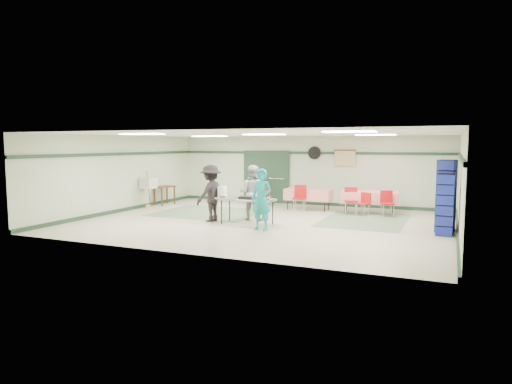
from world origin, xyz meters
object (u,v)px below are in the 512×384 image
at_px(volunteer_dark, 211,193).
at_px(printer_table, 164,189).
at_px(chair_d, 300,195).
at_px(crate_stack_blue_a, 445,205).
at_px(office_printer, 148,183).
at_px(crate_stack_blue_b, 446,197).
at_px(chair_loose_a, 264,192).
at_px(serving_table, 247,201).
at_px(dining_table_a, 369,197).
at_px(chair_c, 387,201).
at_px(crate_stack_red, 446,205).
at_px(broom, 149,189).
at_px(chair_loose_b, 253,192).
at_px(dining_table_b, 308,194).
at_px(chair_b, 351,198).
at_px(chair_a, 364,202).
at_px(volunteer_teal, 261,200).
at_px(volunteer_grey, 252,193).

distance_m(volunteer_dark, printer_table, 4.50).
distance_m(chair_d, printer_table, 5.49).
bearing_deg(chair_d, crate_stack_blue_a, -35.79).
relative_size(chair_d, office_printer, 1.83).
bearing_deg(crate_stack_blue_b, chair_loose_a, 153.95).
distance_m(serving_table, dining_table_a, 4.74).
distance_m(chair_c, chair_d, 3.01).
bearing_deg(crate_stack_red, printer_table, 173.07).
height_order(office_printer, broom, broom).
height_order(volunteer_dark, broom, volunteer_dark).
height_order(chair_loose_b, crate_stack_blue_b, crate_stack_blue_b).
xyz_separation_m(crate_stack_red, crate_stack_blue_b, (0.00, -0.56, 0.31)).
distance_m(dining_table_b, chair_b, 1.77).
distance_m(chair_a, chair_loose_a, 4.19).
xyz_separation_m(volunteer_dark, dining_table_b, (2.03, 3.66, -0.31)).
xyz_separation_m(volunteer_teal, printer_table, (-5.59, 3.43, -0.23)).
bearing_deg(broom, chair_d, 10.75).
distance_m(serving_table, crate_stack_red, 5.66).
relative_size(chair_d, chair_loose_b, 1.09).
relative_size(volunteer_grey, broom, 1.26).
xyz_separation_m(chair_loose_b, crate_stack_red, (7.00, -2.49, 0.15)).
xyz_separation_m(volunteer_dark, chair_b, (3.71, 3.10, -0.31)).
relative_size(chair_loose_a, crate_stack_blue_b, 0.42).
xyz_separation_m(chair_d, office_printer, (-5.48, -1.42, 0.37)).
relative_size(volunteer_teal, chair_a, 2.22).
height_order(dining_table_a, chair_c, chair_c).
distance_m(dining_table_a, broom, 8.12).
distance_m(volunteer_dark, chair_loose_a, 4.14).
distance_m(chair_c, crate_stack_blue_b, 2.88).
distance_m(volunteer_teal, crate_stack_blue_a, 4.86).
xyz_separation_m(dining_table_b, chair_a, (2.13, -0.58, -0.10)).
height_order(volunteer_grey, office_printer, volunteer_grey).
xyz_separation_m(serving_table, crate_stack_red, (5.47, 1.47, -0.03)).
height_order(chair_a, chair_c, chair_c).
bearing_deg(chair_d, serving_table, -109.10).
bearing_deg(chair_a, chair_d, -160.61).
xyz_separation_m(volunteer_teal, office_printer, (-5.59, 2.40, 0.09)).
height_order(dining_table_a, broom, broom).
xyz_separation_m(volunteer_grey, crate_stack_blue_a, (5.65, -0.26, -0.06)).
height_order(dining_table_a, crate_stack_blue_a, crate_stack_blue_a).
height_order(volunteer_teal, chair_d, volunteer_teal).
distance_m(chair_d, crate_stack_red, 5.10).
xyz_separation_m(chair_a, chair_c, (0.74, 0.01, 0.06)).
height_order(chair_b, chair_loose_b, chair_b).
relative_size(dining_table_a, crate_stack_blue_a, 1.24).
height_order(volunteer_teal, crate_stack_blue_b, crate_stack_blue_b).
distance_m(chair_b, chair_d, 1.82).
distance_m(volunteer_grey, chair_a, 3.90).
bearing_deg(chair_d, volunteer_teal, -95.68).
height_order(dining_table_b, chair_b, chair_b).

